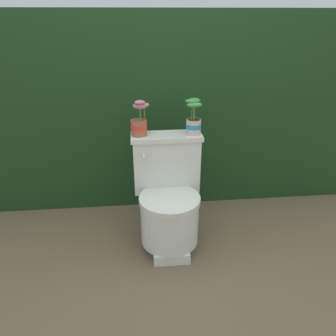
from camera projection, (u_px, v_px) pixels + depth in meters
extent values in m
plane|color=brown|center=(172.00, 243.00, 2.31)|extent=(12.00, 12.00, 0.00)
cube|color=#193819|center=(161.00, 105.00, 2.83)|extent=(3.18, 0.77, 1.51)
cube|color=silver|center=(170.00, 244.00, 2.25)|extent=(0.24, 0.36, 0.07)
cylinder|color=silver|center=(170.00, 221.00, 2.17)|extent=(0.38, 0.38, 0.30)
cylinder|color=silver|center=(170.00, 200.00, 2.10)|extent=(0.40, 0.40, 0.04)
cube|color=silver|center=(166.00, 165.00, 2.23)|extent=(0.44, 0.16, 0.38)
cube|color=silver|center=(166.00, 137.00, 2.14)|extent=(0.47, 0.18, 0.03)
cylinder|color=silver|center=(144.00, 157.00, 2.07)|extent=(0.02, 0.05, 0.02)
cylinder|color=#9E5638|center=(139.00, 128.00, 2.10)|extent=(0.10, 0.10, 0.10)
cylinder|color=red|center=(139.00, 127.00, 2.10)|extent=(0.11, 0.11, 0.03)
cylinder|color=#332319|center=(139.00, 121.00, 2.08)|extent=(0.09, 0.09, 0.01)
cylinder|color=#4C753D|center=(140.00, 112.00, 2.06)|extent=(0.01, 0.01, 0.11)
ellipsoid|color=#B26B75|center=(140.00, 102.00, 2.03)|extent=(0.07, 0.05, 0.03)
cylinder|color=#4C753D|center=(144.00, 113.00, 2.08)|extent=(0.01, 0.01, 0.09)
ellipsoid|color=#B26B75|center=(144.00, 105.00, 2.06)|extent=(0.07, 0.05, 0.03)
cylinder|color=#4C753D|center=(140.00, 114.00, 2.08)|extent=(0.01, 0.01, 0.08)
ellipsoid|color=#B26B75|center=(140.00, 106.00, 2.06)|extent=(0.09, 0.06, 0.04)
cylinder|color=beige|center=(194.00, 127.00, 2.12)|extent=(0.09, 0.09, 0.10)
cylinder|color=#2D84BC|center=(194.00, 126.00, 2.12)|extent=(0.10, 0.10, 0.03)
cylinder|color=#332319|center=(194.00, 120.00, 2.11)|extent=(0.09, 0.09, 0.01)
cylinder|color=#4C753D|center=(194.00, 114.00, 2.06)|extent=(0.01, 0.01, 0.09)
ellipsoid|color=#387F38|center=(194.00, 105.00, 2.04)|extent=(0.10, 0.07, 0.03)
cylinder|color=#4C753D|center=(195.00, 110.00, 2.10)|extent=(0.01, 0.01, 0.11)
ellipsoid|color=#387F38|center=(195.00, 101.00, 2.07)|extent=(0.07, 0.05, 0.03)
cylinder|color=#4C753D|center=(192.00, 111.00, 2.07)|extent=(0.01, 0.01, 0.11)
ellipsoid|color=#387F38|center=(192.00, 101.00, 2.05)|extent=(0.09, 0.06, 0.03)
cylinder|color=#4C753D|center=(194.00, 109.00, 2.11)|extent=(0.01, 0.01, 0.11)
ellipsoid|color=#387F38|center=(194.00, 99.00, 2.08)|extent=(0.07, 0.05, 0.02)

